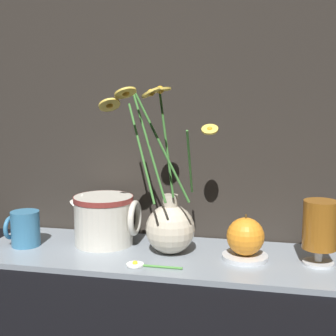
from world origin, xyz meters
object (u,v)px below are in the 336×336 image
object	(u,v)px
vase_with_flowers	(169,222)
tea_glass	(320,227)
yellow_mug	(24,228)
ceramic_pitcher	(105,218)
orange_fruit	(245,237)

from	to	relation	value
vase_with_flowers	tea_glass	bearing A→B (deg)	-0.55
yellow_mug	tea_glass	world-z (taller)	tea_glass
tea_glass	ceramic_pitcher	bearing A→B (deg)	175.41
ceramic_pitcher	tea_glass	distance (m)	0.48
vase_with_flowers	ceramic_pitcher	distance (m)	0.17
tea_glass	orange_fruit	size ratio (longest dim) A/B	1.52
ceramic_pitcher	vase_with_flowers	bearing A→B (deg)	-12.27
ceramic_pitcher	orange_fruit	distance (m)	0.33
yellow_mug	ceramic_pitcher	distance (m)	0.19
orange_fruit	ceramic_pitcher	bearing A→B (deg)	173.05
ceramic_pitcher	orange_fruit	world-z (taller)	ceramic_pitcher
vase_with_flowers	tea_glass	distance (m)	0.32
vase_with_flowers	yellow_mug	bearing A→B (deg)	-177.18
ceramic_pitcher	orange_fruit	bearing A→B (deg)	-6.95
ceramic_pitcher	yellow_mug	bearing A→B (deg)	-163.67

